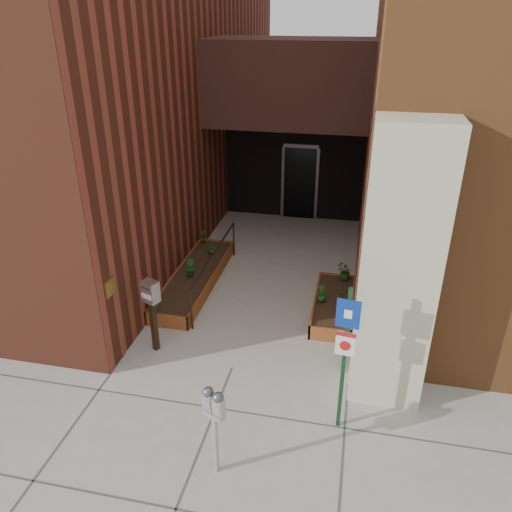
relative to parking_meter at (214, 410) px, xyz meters
The scene contains 15 objects.
ground 2.40m from the parking_meter, 99.12° to the left, with size 80.00×80.00×0.00m, color #9E9991.
architecture 9.84m from the parking_meter, 93.32° to the left, with size 20.00×14.60×10.00m.
planter_left 5.26m from the parking_meter, 111.41° to the left, with size 0.90×3.60×0.30m.
planter_right 4.60m from the parking_meter, 73.74° to the left, with size 0.80×2.20×0.30m.
handrail 4.98m from the parking_meter, 106.25° to the left, with size 0.04×3.34×0.90m.
parking_meter is the anchor object (origin of this frame).
sign_post 1.97m from the parking_meter, 36.73° to the left, with size 0.32×0.09×2.38m.
payment_dropbox 2.99m from the parking_meter, 127.82° to the left, with size 0.34×0.30×1.42m.
shrub_left_a 3.94m from the parking_meter, 124.23° to the left, with size 0.33×0.33×0.37m, color #245518.
shrub_left_b 5.10m from the parking_meter, 112.54° to the left, with size 0.21×0.21×0.38m, color #18541C.
shrub_left_c 6.13m from the parking_meter, 107.06° to the left, with size 0.18×0.18×0.33m, color #1E5217.
shrub_left_d 6.81m from the parking_meter, 108.84° to the left, with size 0.17×0.17×0.33m, color #225D1A.
shrub_right_a 4.37m from the parking_meter, 76.49° to the left, with size 0.19×0.19×0.33m, color #20611B.
shrub_right_b 4.41m from the parking_meter, 71.25° to the left, with size 0.17×0.17×0.32m, color #225117.
shrub_right_c 5.44m from the parking_meter, 74.78° to the left, with size 0.32×0.32×0.35m, color #1B5016.
Camera 1 is at (1.85, -6.67, 5.62)m, focal length 35.00 mm.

